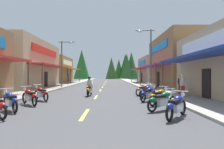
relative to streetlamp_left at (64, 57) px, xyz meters
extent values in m
cube|color=#424244|center=(4.92, 8.64, -3.99)|extent=(9.65, 94.83, 0.10)
cube|color=gray|center=(-1.30, 8.64, -3.88)|extent=(2.79, 94.83, 0.12)
cube|color=#9E9991|center=(11.14, 8.64, -3.88)|extent=(2.79, 94.83, 0.12)
cube|color=#E0C64C|center=(4.92, -16.51, -3.94)|extent=(0.16, 2.40, 0.01)
cube|color=#E0C64C|center=(4.92, -10.18, -3.94)|extent=(0.16, 2.40, 0.01)
cube|color=#E0C64C|center=(4.92, -3.93, -3.94)|extent=(0.16, 2.40, 0.01)
cube|color=#E0C64C|center=(4.92, 1.31, -3.94)|extent=(0.16, 2.40, 0.01)
cube|color=#E0C64C|center=(4.92, 8.00, -3.94)|extent=(0.16, 2.40, 0.01)
cube|color=#E0C64C|center=(4.92, 14.45, -3.94)|extent=(0.16, 2.40, 0.01)
cube|color=#E0C64C|center=(4.92, 20.73, -3.94)|extent=(0.16, 2.40, 0.01)
cube|color=#E0C64C|center=(4.92, 26.24, -3.94)|extent=(0.16, 2.40, 0.01)
cube|color=#E0C64C|center=(4.92, 33.13, -3.94)|extent=(0.16, 2.40, 0.01)
cube|color=#E0C64C|center=(4.92, 39.49, -3.94)|extent=(0.16, 2.40, 0.01)
cube|color=#E0C64C|center=(4.92, 45.74, -3.94)|extent=(0.16, 2.40, 0.01)
cylinder|color=brown|center=(-1.10, -8.14, -2.53)|extent=(0.14, 0.14, 2.82)
cube|color=tan|center=(-7.00, 0.96, -0.84)|extent=(8.62, 13.25, 6.21)
cube|color=#B72D28|center=(-1.80, 0.96, -1.04)|extent=(1.80, 11.93, 0.16)
cylinder|color=brown|center=(-1.10, -4.81, -2.53)|extent=(0.14, 0.14, 2.82)
cylinder|color=brown|center=(-1.10, 6.72, -2.53)|extent=(0.14, 0.14, 2.82)
cube|color=red|center=(-2.64, 0.96, 0.90)|extent=(0.10, 9.28, 0.90)
cube|color=black|center=(-2.66, 0.96, -2.89)|extent=(0.08, 1.10, 2.10)
cube|color=olive|center=(-5.81, 13.92, -1.30)|extent=(6.22, 10.79, 5.29)
cube|color=gold|center=(-1.80, 13.92, -1.04)|extent=(1.80, 9.71, 0.16)
cylinder|color=brown|center=(-1.10, 9.27, -2.53)|extent=(0.14, 0.14, 2.82)
cylinder|color=brown|center=(-1.10, 18.58, -2.53)|extent=(0.14, 0.14, 2.82)
cube|color=white|center=(-2.64, 13.92, 0.18)|extent=(0.10, 7.55, 0.90)
cube|color=black|center=(-2.66, 13.92, -2.89)|extent=(0.08, 1.10, 2.10)
cube|color=navy|center=(11.63, -11.84, -1.04)|extent=(1.80, 10.44, 0.16)
cylinder|color=brown|center=(10.93, -6.82, -2.53)|extent=(0.14, 0.14, 2.82)
cube|color=white|center=(12.47, -11.84, -0.06)|extent=(0.10, 8.12, 0.90)
cube|color=black|center=(12.49, -11.84, -2.89)|extent=(0.08, 1.10, 2.10)
cube|color=olive|center=(16.90, 1.06, -0.49)|extent=(8.74, 12.13, 6.91)
cube|color=#8C338C|center=(11.63, 1.06, -1.04)|extent=(1.80, 10.91, 0.16)
cylinder|color=brown|center=(10.93, -4.19, -2.53)|extent=(0.14, 0.14, 2.82)
cylinder|color=brown|center=(10.93, 6.32, -2.53)|extent=(0.14, 0.14, 2.82)
cube|color=#197FCC|center=(12.47, 1.06, 1.45)|extent=(0.10, 8.49, 0.90)
cube|color=black|center=(12.49, 1.06, -2.89)|extent=(0.08, 1.10, 2.10)
cube|color=gray|center=(16.23, 14.58, -1.30)|extent=(7.40, 10.96, 5.28)
cube|color=#B72D28|center=(11.63, 14.58, -1.04)|extent=(1.80, 9.87, 0.16)
cylinder|color=brown|center=(10.93, 9.85, -2.53)|extent=(0.14, 0.14, 2.82)
cylinder|color=brown|center=(10.93, 19.31, -2.53)|extent=(0.14, 0.14, 2.82)
cube|color=#197FCC|center=(12.47, 14.58, 0.17)|extent=(0.10, 7.67, 0.90)
cube|color=black|center=(12.49, 14.58, -2.89)|extent=(0.08, 1.10, 2.10)
cylinder|color=#474C51|center=(-0.31, 0.00, -0.92)|extent=(0.14, 0.14, 6.04)
cylinder|color=#474C51|center=(0.32, 0.00, 2.00)|extent=(2.05, 0.10, 0.10)
ellipsoid|color=silver|center=(0.84, 0.00, 1.90)|extent=(0.50, 0.30, 0.24)
cylinder|color=#474C51|center=(10.14, -5.35, -0.79)|extent=(0.14, 0.14, 6.32)
cylinder|color=#474C51|center=(9.51, -5.35, 2.27)|extent=(2.05, 0.10, 0.10)
ellipsoid|color=silver|center=(8.99, -5.35, 2.17)|extent=(0.50, 0.30, 0.24)
torus|color=black|center=(9.08, -16.59, -3.62)|extent=(0.48, 0.56, 0.64)
torus|color=black|center=(8.15, -17.76, -3.62)|extent=(0.48, 0.56, 0.64)
cube|color=silver|center=(8.62, -17.17, -3.54)|extent=(0.65, 0.72, 0.32)
ellipsoid|color=navy|center=(8.74, -17.02, -3.22)|extent=(0.60, 0.64, 0.28)
cube|color=black|center=(8.46, -17.37, -3.26)|extent=(0.59, 0.64, 0.12)
ellipsoid|color=navy|center=(8.18, -17.72, -3.39)|extent=(0.46, 0.49, 0.24)
cylinder|color=silver|center=(9.00, -16.69, -3.29)|extent=(0.28, 0.33, 0.71)
cylinder|color=silver|center=(8.93, -16.78, -2.92)|extent=(0.49, 0.40, 0.04)
sphere|color=white|center=(9.10, -16.56, -3.09)|extent=(0.16, 0.16, 0.16)
torus|color=black|center=(9.11, -15.17, -3.62)|extent=(0.58, 0.46, 0.64)
torus|color=black|center=(7.90, -16.05, -3.62)|extent=(0.58, 0.46, 0.64)
cube|color=silver|center=(8.50, -15.61, -3.54)|extent=(0.73, 0.64, 0.32)
ellipsoid|color=#0C5933|center=(8.67, -15.49, -3.22)|extent=(0.64, 0.59, 0.28)
cube|color=black|center=(8.30, -15.76, -3.26)|extent=(0.65, 0.58, 0.12)
ellipsoid|color=#0C5933|center=(7.94, -16.02, -3.39)|extent=(0.50, 0.45, 0.24)
cylinder|color=silver|center=(9.00, -15.24, -3.29)|extent=(0.34, 0.27, 0.71)
cylinder|color=silver|center=(8.91, -15.32, -2.92)|extent=(0.39, 0.51, 0.04)
sphere|color=white|center=(9.13, -15.15, -3.09)|extent=(0.16, 0.16, 0.16)
torus|color=black|center=(9.30, -13.41, -3.62)|extent=(0.51, 0.53, 0.64)
torus|color=black|center=(8.26, -14.49, -3.62)|extent=(0.51, 0.53, 0.64)
cube|color=silver|center=(8.78, -13.95, -3.54)|extent=(0.69, 0.70, 0.32)
ellipsoid|color=#BF660C|center=(8.92, -13.80, -3.22)|extent=(0.62, 0.63, 0.28)
cube|color=black|center=(8.61, -14.13, -3.26)|extent=(0.62, 0.63, 0.12)
ellipsoid|color=#BF660C|center=(8.30, -14.46, -3.39)|extent=(0.48, 0.48, 0.24)
cylinder|color=silver|center=(9.21, -13.50, -3.29)|extent=(0.30, 0.31, 0.71)
cylinder|color=silver|center=(9.13, -13.59, -2.92)|extent=(0.46, 0.44, 0.04)
sphere|color=white|center=(9.32, -13.38, -3.09)|extent=(0.16, 0.16, 0.16)
torus|color=black|center=(8.95, -11.81, -3.62)|extent=(0.48, 0.56, 0.64)
torus|color=black|center=(8.02, -12.99, -3.62)|extent=(0.48, 0.56, 0.64)
cube|color=silver|center=(8.48, -12.40, -3.54)|extent=(0.65, 0.72, 0.32)
ellipsoid|color=navy|center=(8.61, -12.24, -3.22)|extent=(0.60, 0.64, 0.28)
cube|color=black|center=(8.33, -12.60, -3.26)|extent=(0.59, 0.64, 0.12)
ellipsoid|color=navy|center=(8.05, -12.95, -3.39)|extent=(0.46, 0.49, 0.24)
cylinder|color=silver|center=(8.87, -11.92, -3.29)|extent=(0.28, 0.33, 0.71)
cylinder|color=silver|center=(8.79, -12.01, -2.92)|extent=(0.49, 0.40, 0.04)
sphere|color=white|center=(8.97, -11.79, -3.09)|extent=(0.16, 0.16, 0.16)
torus|color=black|center=(9.17, -10.13, -3.62)|extent=(0.49, 0.56, 0.64)
torus|color=black|center=(8.21, -11.28, -3.62)|extent=(0.49, 0.56, 0.64)
cube|color=silver|center=(8.69, -10.70, -3.54)|extent=(0.66, 0.72, 0.32)
ellipsoid|color=navy|center=(8.82, -10.55, -3.22)|extent=(0.60, 0.64, 0.28)
cube|color=black|center=(8.53, -10.90, -3.26)|extent=(0.60, 0.64, 0.12)
ellipsoid|color=navy|center=(8.24, -11.24, -3.39)|extent=(0.47, 0.49, 0.24)
cylinder|color=silver|center=(9.09, -10.23, -3.29)|extent=(0.28, 0.32, 0.71)
cylinder|color=silver|center=(9.01, -10.32, -2.92)|extent=(0.49, 0.41, 0.04)
sphere|color=white|center=(9.19, -10.10, -3.09)|extent=(0.16, 0.16, 0.16)
torus|color=black|center=(9.36, -8.62, -3.62)|extent=(0.55, 0.50, 0.64)
torus|color=black|center=(8.23, -9.60, -3.62)|extent=(0.55, 0.50, 0.64)
cube|color=silver|center=(8.80, -9.11, -3.54)|extent=(0.71, 0.67, 0.32)
ellipsoid|color=#BF660C|center=(8.95, -8.98, -3.22)|extent=(0.63, 0.61, 0.28)
cube|color=black|center=(8.61, -9.28, -3.26)|extent=(0.64, 0.60, 0.12)
ellipsoid|color=#BF660C|center=(8.27, -9.57, -3.39)|extent=(0.49, 0.47, 0.24)
cylinder|color=silver|center=(9.26, -8.71, -3.29)|extent=(0.32, 0.29, 0.71)
cylinder|color=silver|center=(9.17, -8.78, -2.92)|extent=(0.42, 0.48, 0.04)
sphere|color=white|center=(9.39, -8.60, -3.09)|extent=(0.16, 0.16, 0.16)
torus|color=black|center=(1.97, -17.49, -3.62)|extent=(0.59, 0.43, 0.64)
ellipsoid|color=#A51414|center=(1.93, -17.46, -3.39)|extent=(0.50, 0.44, 0.24)
torus|color=black|center=(0.79, -15.10, -3.62)|extent=(0.50, 0.54, 0.64)
torus|color=black|center=(1.80, -16.21, -3.62)|extent=(0.50, 0.54, 0.64)
cube|color=silver|center=(1.30, -15.66, -3.54)|extent=(0.68, 0.71, 0.32)
ellipsoid|color=navy|center=(1.16, -15.51, -3.22)|extent=(0.61, 0.63, 0.28)
cube|color=black|center=(1.46, -15.84, -3.26)|extent=(0.61, 0.63, 0.12)
ellipsoid|color=navy|center=(1.77, -16.17, -3.39)|extent=(0.47, 0.49, 0.24)
cylinder|color=silver|center=(0.88, -15.20, -3.29)|extent=(0.29, 0.32, 0.71)
cylinder|color=silver|center=(0.96, -15.29, -2.92)|extent=(0.47, 0.43, 0.04)
sphere|color=white|center=(0.77, -15.08, -3.09)|extent=(0.16, 0.16, 0.16)
torus|color=black|center=(0.92, -13.32, -3.62)|extent=(0.51, 0.54, 0.64)
torus|color=black|center=(1.94, -14.41, -3.62)|extent=(0.51, 0.54, 0.64)
cube|color=silver|center=(1.43, -13.86, -3.54)|extent=(0.68, 0.70, 0.32)
ellipsoid|color=#A51414|center=(1.29, -13.72, -3.22)|extent=(0.62, 0.63, 0.28)
cube|color=black|center=(1.60, -14.05, -3.26)|extent=(0.61, 0.63, 0.12)
ellipsoid|color=#A51414|center=(1.90, -14.38, -3.39)|extent=(0.48, 0.49, 0.24)
cylinder|color=silver|center=(1.00, -13.41, -3.29)|extent=(0.30, 0.31, 0.71)
cylinder|color=silver|center=(1.09, -13.50, -2.92)|extent=(0.47, 0.44, 0.04)
sphere|color=white|center=(0.89, -13.29, -3.09)|extent=(0.16, 0.16, 0.16)
torus|color=black|center=(0.93, -11.56, -3.62)|extent=(0.51, 0.54, 0.64)
torus|color=black|center=(1.95, -12.66, -3.62)|extent=(0.51, 0.54, 0.64)
cube|color=silver|center=(1.44, -12.11, -3.54)|extent=(0.68, 0.70, 0.32)
ellipsoid|color=#A51414|center=(1.30, -11.96, -3.22)|extent=(0.62, 0.63, 0.28)
cube|color=black|center=(1.61, -12.29, -3.26)|extent=(0.61, 0.63, 0.12)
ellipsoid|color=#A51414|center=(1.92, -12.62, -3.39)|extent=(0.47, 0.49, 0.24)
cylinder|color=silver|center=(1.02, -11.65, -3.29)|extent=(0.30, 0.31, 0.71)
cylinder|color=silver|center=(1.10, -11.74, -2.92)|extent=(0.47, 0.44, 0.04)
sphere|color=white|center=(0.91, -11.53, -3.09)|extent=(0.16, 0.16, 0.16)
torus|color=black|center=(4.38, -8.58, -3.62)|extent=(0.14, 0.65, 0.64)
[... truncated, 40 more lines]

